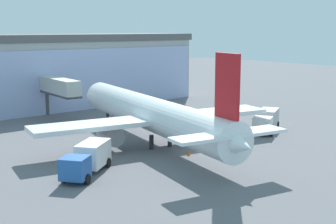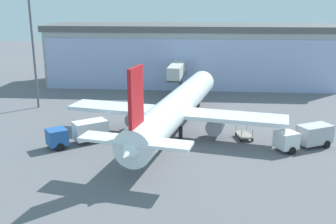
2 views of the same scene
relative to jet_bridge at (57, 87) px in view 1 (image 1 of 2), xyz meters
name	(u,v)px [view 1 (image 1 of 2)]	position (x,y,z in m)	size (l,w,h in m)	color
ground	(185,153)	(1.64, -26.54, -4.68)	(240.00, 240.00, 0.00)	slate
terminal_building	(35,72)	(1.65, 11.26, 1.44)	(58.45, 15.11, 12.24)	#A4A4A4
jet_bridge	(57,87)	(0.00, 0.00, 0.00)	(2.95, 11.87, 6.07)	beige
airplane	(152,115)	(1.35, -21.18, -1.20)	(28.58, 36.52, 11.14)	white
catering_truck	(88,158)	(-10.05, -26.27, -3.21)	(7.11, 6.22, 2.65)	#2659A5
fuel_truck	(267,120)	(17.09, -25.08, -3.21)	(7.46, 5.45, 2.65)	silver
baggage_cart	(215,131)	(10.14, -22.54, -4.18)	(2.16, 3.08, 1.50)	#9E998C
safety_cone_nose	(189,153)	(1.32, -27.50, -4.40)	(0.36, 0.36, 0.55)	orange
safety_cone_wingtip	(240,123)	(17.37, -20.21, -4.40)	(0.36, 0.36, 0.55)	orange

